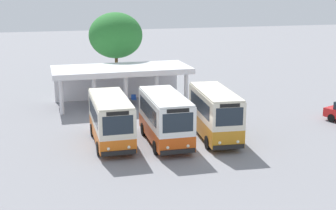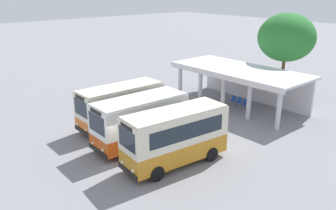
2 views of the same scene
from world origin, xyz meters
name	(u,v)px [view 1 (image 1 of 2)]	position (x,y,z in m)	size (l,w,h in m)	color
ground_plane	(188,151)	(0.00, 0.00, 0.00)	(180.00, 180.00, 0.00)	gray
city_bus_nearest_orange	(111,118)	(-4.54, 2.81, 1.78)	(2.47, 6.72, 3.23)	black
city_bus_second_in_row	(165,117)	(-0.99, 2.03, 1.84)	(2.58, 6.68, 3.34)	black
city_bus_middle_cream	(215,113)	(2.55, 1.97, 1.89)	(2.75, 6.78, 3.45)	black
terminal_canopy	(120,75)	(-1.90, 14.08, 2.58)	(12.16, 5.25, 3.40)	silver
waiting_chair_end_by_column	(119,99)	(-2.23, 13.33, 0.52)	(0.44, 0.44, 0.86)	slate
waiting_chair_second_from_end	(126,99)	(-1.55, 13.34, 0.52)	(0.44, 0.44, 0.86)	slate
waiting_chair_middle_seat	(134,98)	(-0.86, 13.30, 0.52)	(0.44, 0.44, 0.86)	slate
roadside_tree_behind_canopy	(116,35)	(-1.33, 19.65, 5.60)	(5.40, 5.40, 7.91)	brown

